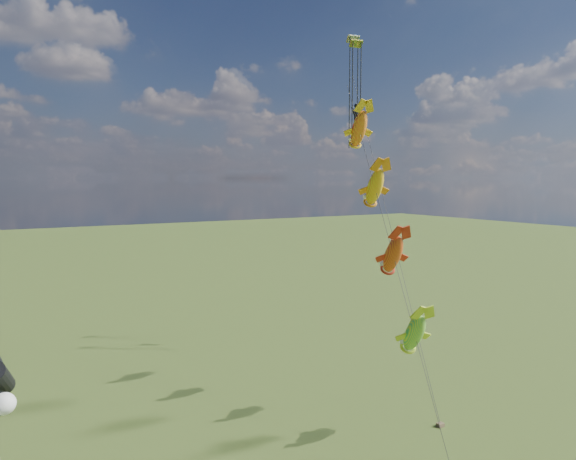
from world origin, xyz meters
TOP-DOWN VIEW (x-y plane):
  - fish_windsock_rig at (17.36, 4.83)m, footprint 5.05×15.23m
  - parafoil_rig at (23.14, 15.04)m, footprint 6.49×16.72m

SIDE VIEW (x-z plane):
  - fish_windsock_rig at x=17.36m, z-range 1.27..21.91m
  - parafoil_rig at x=23.14m, z-range 7.14..32.97m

